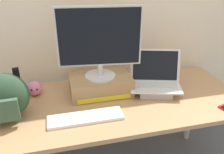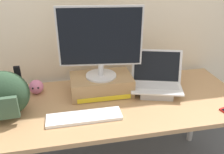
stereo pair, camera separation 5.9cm
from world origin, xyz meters
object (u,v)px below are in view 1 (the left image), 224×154
Objects in this scene: messenger_backpack at (2,97)px; plush_toy at (35,88)px; external_keyboard at (86,118)px; toner_box_yellow at (101,85)px; desktop_monitor at (100,42)px; open_laptop at (155,84)px.

messenger_backpack reaches higher than plush_toy.
toner_box_yellow is at bearing 62.68° from external_keyboard.
toner_box_yellow reaches higher than external_keyboard.
desktop_monitor is at bearing -10.02° from plush_toy.
messenger_backpack is (-0.61, -0.16, -0.23)m from desktop_monitor.
desktop_monitor is 1.76× the size of messenger_backpack.
open_laptop is (0.38, -0.08, -0.32)m from desktop_monitor.
external_keyboard is at bearing -18.06° from messenger_backpack.
open_laptop is 0.57m from external_keyboard.
open_laptop is at bearing 21.83° from external_keyboard.
desktop_monitor reaches higher than plush_toy.
desktop_monitor is 1.36× the size of open_laptop.
open_laptop is 1.30× the size of messenger_backpack.
toner_box_yellow is 4.26× the size of plush_toy.
desktop_monitor reaches higher than external_keyboard.
open_laptop reaches higher than external_keyboard.
desktop_monitor is at bearing -175.06° from open_laptop.
toner_box_yellow is at bearing 87.28° from desktop_monitor.
open_laptop is (0.38, -0.08, -0.00)m from toner_box_yellow.
external_keyboard is (-0.15, -0.29, -0.05)m from toner_box_yellow.
desktop_monitor is at bearing 12.36° from messenger_backpack.
open_laptop reaches higher than plush_toy.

